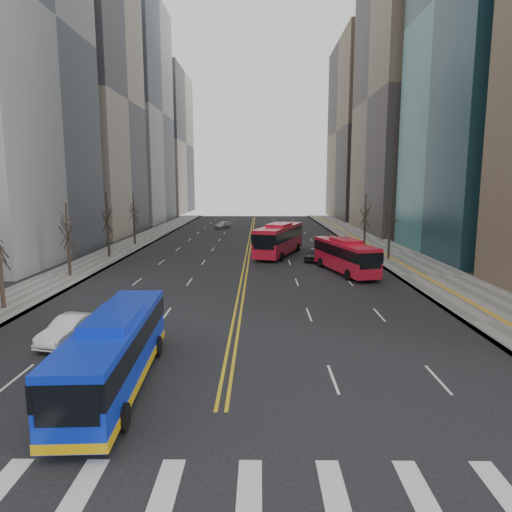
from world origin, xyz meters
The scene contains 14 objects.
ground centered at (0.00, 0.00, 0.00)m, with size 220.00×220.00×0.00m, color black.
sidewalk_right centered at (17.50, 45.00, 0.07)m, with size 7.00×130.00×0.15m, color slate.
sidewalk_left centered at (-16.50, 45.00, 0.07)m, with size 5.00×130.00×0.15m, color slate.
crosswalk centered at (0.00, 0.00, 0.01)m, with size 26.70×4.00×0.01m.
centerline centered at (0.00, 55.00, 0.01)m, with size 0.55×100.00×0.01m.
office_towers centered at (0.12, 68.51, 23.92)m, with size 83.00×134.00×58.00m.
street_trees centered at (-7.18, 34.55, 4.87)m, with size 35.20×47.20×7.60m.
blue_bus centered at (-4.56, 7.10, 1.68)m, with size 2.96×11.01×3.20m.
red_bus_near centered at (9.64, 32.18, 1.84)m, with size 4.79×10.59×3.29m.
red_bus_far centered at (3.77, 43.17, 2.12)m, with size 6.48×12.38×3.82m.
car_white centered at (-8.76, 12.64, 0.71)m, with size 1.51×4.34×1.43m, color white.
car_dark_mid centered at (7.59, 39.05, 0.72)m, with size 1.70×4.23×1.44m, color black.
car_silver centered at (-5.76, 76.08, 0.62)m, with size 1.75×4.30×1.25m, color #A4A4AA.
car_dark_far centered at (7.90, 71.82, 0.55)m, with size 1.81×3.93×1.09m, color black.
Camera 1 is at (1.46, -10.98, 8.50)m, focal length 32.00 mm.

